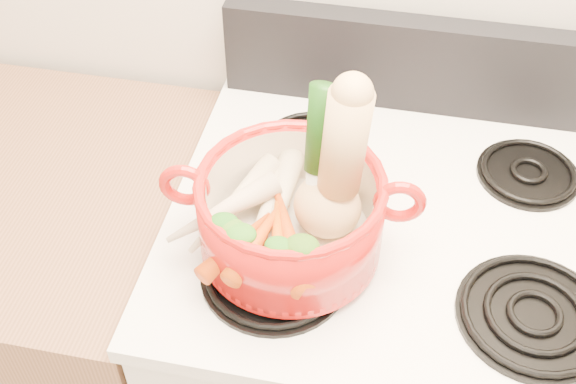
% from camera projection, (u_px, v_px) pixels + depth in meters
% --- Properties ---
extents(stove_body, '(0.76, 0.65, 0.92)m').
position_uv_depth(stove_body, '(382.00, 375.00, 1.52)').
color(stove_body, white).
rests_on(stove_body, floor).
extents(cooktop, '(0.78, 0.67, 0.03)m').
position_uv_depth(cooktop, '(409.00, 224.00, 1.18)').
color(cooktop, white).
rests_on(cooktop, stove_body).
extents(control_backsplash, '(0.76, 0.05, 0.18)m').
position_uv_depth(control_backsplash, '(430.00, 66.00, 1.31)').
color(control_backsplash, black).
rests_on(control_backsplash, cooktop).
extents(burner_front_left, '(0.22, 0.22, 0.02)m').
position_uv_depth(burner_front_left, '(275.00, 272.00, 1.08)').
color(burner_front_left, black).
rests_on(burner_front_left, cooktop).
extents(burner_front_right, '(0.22, 0.22, 0.02)m').
position_uv_depth(burner_front_right, '(534.00, 314.00, 1.03)').
color(burner_front_right, black).
rests_on(burner_front_right, cooktop).
extents(burner_back_left, '(0.17, 0.17, 0.02)m').
position_uv_depth(burner_back_left, '(310.00, 142.00, 1.29)').
color(burner_back_left, black).
rests_on(burner_back_left, cooktop).
extents(burner_back_right, '(0.17, 0.17, 0.02)m').
position_uv_depth(burner_back_right, '(528.00, 172.00, 1.24)').
color(burner_back_right, black).
rests_on(burner_back_right, cooktop).
extents(dutch_oven, '(0.30, 0.30, 0.13)m').
position_uv_depth(dutch_oven, '(291.00, 215.00, 1.06)').
color(dutch_oven, '#AF130F').
rests_on(dutch_oven, burner_front_left).
extents(pot_handle_left, '(0.08, 0.02, 0.08)m').
position_uv_depth(pot_handle_left, '(184.00, 185.00, 1.04)').
color(pot_handle_left, '#AF130F').
rests_on(pot_handle_left, dutch_oven).
extents(pot_handle_right, '(0.08, 0.02, 0.08)m').
position_uv_depth(pot_handle_right, '(400.00, 202.00, 1.02)').
color(pot_handle_right, '#AF130F').
rests_on(pot_handle_right, dutch_oven).
extents(squash, '(0.15, 0.14, 0.27)m').
position_uv_depth(squash, '(330.00, 164.00, 1.01)').
color(squash, tan).
rests_on(squash, dutch_oven).
extents(leek, '(0.05, 0.07, 0.26)m').
position_uv_depth(leek, '(318.00, 160.00, 1.02)').
color(leek, beige).
rests_on(leek, dutch_oven).
extents(ginger, '(0.08, 0.06, 0.04)m').
position_uv_depth(ginger, '(324.00, 194.00, 1.12)').
color(ginger, tan).
rests_on(ginger, dutch_oven).
extents(parsnip_0, '(0.08, 0.23, 0.06)m').
position_uv_depth(parsnip_0, '(268.00, 211.00, 1.09)').
color(parsnip_0, beige).
rests_on(parsnip_0, dutch_oven).
extents(parsnip_1, '(0.12, 0.20, 0.06)m').
position_uv_depth(parsnip_1, '(233.00, 204.00, 1.09)').
color(parsnip_1, beige).
rests_on(parsnip_1, dutch_oven).
extents(parsnip_2, '(0.05, 0.20, 0.06)m').
position_uv_depth(parsnip_2, '(280.00, 203.00, 1.09)').
color(parsnip_2, beige).
rests_on(parsnip_2, dutch_oven).
extents(parsnip_3, '(0.17, 0.16, 0.06)m').
position_uv_depth(parsnip_3, '(222.00, 209.00, 1.07)').
color(parsnip_3, beige).
rests_on(parsnip_3, dutch_oven).
extents(carrot_0, '(0.07, 0.14, 0.04)m').
position_uv_depth(carrot_0, '(263.00, 237.00, 1.06)').
color(carrot_0, '#C9410A').
rests_on(carrot_0, dutch_oven).
extents(carrot_1, '(0.10, 0.14, 0.04)m').
position_uv_depth(carrot_1, '(237.00, 246.00, 1.04)').
color(carrot_1, '#D24C0A').
rests_on(carrot_1, dutch_oven).
extents(carrot_2, '(0.11, 0.19, 0.05)m').
position_uv_depth(carrot_2, '(289.00, 240.00, 1.03)').
color(carrot_2, '#DC530B').
rests_on(carrot_2, dutch_oven).
extents(carrot_3, '(0.07, 0.15, 0.04)m').
position_uv_depth(carrot_3, '(256.00, 243.00, 1.03)').
color(carrot_3, '#DC590B').
rests_on(carrot_3, dutch_oven).
extents(carrot_4, '(0.06, 0.15, 0.04)m').
position_uv_depth(carrot_4, '(278.00, 241.00, 1.03)').
color(carrot_4, '#D2650A').
rests_on(carrot_4, dutch_oven).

